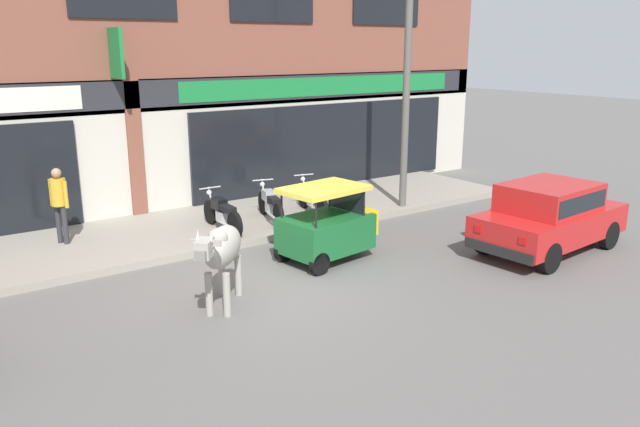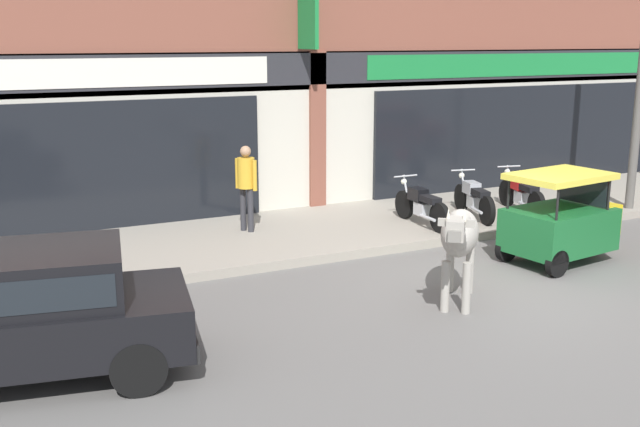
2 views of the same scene
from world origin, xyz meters
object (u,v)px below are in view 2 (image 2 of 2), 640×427
at_px(pedestrian, 246,179).
at_px(motorcycle_0, 421,205).
at_px(motorcycle_2, 521,194).
at_px(cow, 459,235).
at_px(car_1, 28,309).
at_px(motorcycle_1, 474,199).
at_px(auto_rickshaw, 562,223).

bearing_deg(pedestrian, motorcycle_0, -18.37).
bearing_deg(motorcycle_0, motorcycle_2, 0.23).
bearing_deg(pedestrian, cow, -73.17).
xyz_separation_m(car_1, motorcycle_0, (7.38, 3.43, -0.27)).
bearing_deg(motorcycle_0, cow, -116.43).
xyz_separation_m(motorcycle_0, motorcycle_1, (1.29, 0.07, 0.00)).
bearing_deg(motorcycle_1, pedestrian, 167.56).
relative_size(motorcycle_0, pedestrian, 1.13).
height_order(cow, pedestrian, pedestrian).
xyz_separation_m(auto_rickshaw, motorcycle_1, (0.26, 2.69, -0.12)).
bearing_deg(motorcycle_1, auto_rickshaw, -95.54).
bearing_deg(motorcycle_2, motorcycle_0, -179.77).
relative_size(cow, motorcycle_2, 0.99).
bearing_deg(auto_rickshaw, motorcycle_1, 84.46).
distance_m(car_1, motorcycle_2, 10.43).
relative_size(motorcycle_1, motorcycle_2, 1.00).
distance_m(auto_rickshaw, motorcycle_2, 3.00).
bearing_deg(car_1, motorcycle_0, 24.89).
xyz_separation_m(cow, auto_rickshaw, (2.80, 0.93, -0.35)).
xyz_separation_m(auto_rickshaw, motorcycle_2, (1.43, 2.63, -0.12)).
bearing_deg(motorcycle_1, motorcycle_2, -2.82).
bearing_deg(motorcycle_1, cow, -130.20).
xyz_separation_m(motorcycle_2, pedestrian, (-5.62, 1.04, 0.60)).
bearing_deg(motorcycle_2, motorcycle_1, 177.18).
xyz_separation_m(car_1, motorcycle_1, (8.68, 3.49, -0.27)).
distance_m(motorcycle_0, motorcycle_2, 2.46).
relative_size(cow, pedestrian, 1.11).
height_order(motorcycle_0, motorcycle_2, same).
relative_size(motorcycle_2, pedestrian, 1.12).
bearing_deg(motorcycle_2, car_1, -160.76).
distance_m(auto_rickshaw, pedestrian, 5.60).
bearing_deg(pedestrian, motorcycle_1, -12.44).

